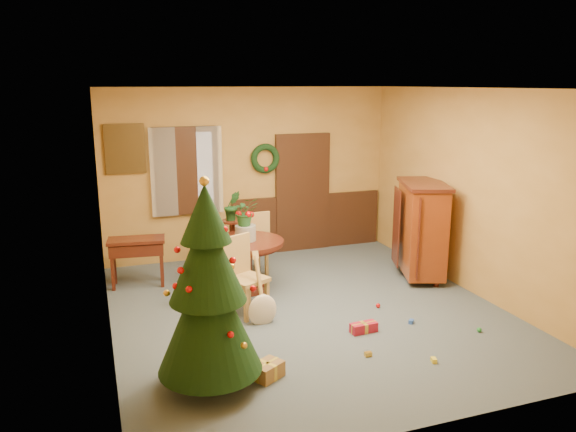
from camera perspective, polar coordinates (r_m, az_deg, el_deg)
name	(u,v)px	position (r m, az deg, el deg)	size (l,w,h in m)	color
room_envelope	(263,192)	(9.78, -2.60, 2.48)	(5.50, 5.50, 5.50)	#333E4A
dining_table	(246,255)	(8.16, -4.30, -4.01)	(1.10, 1.10, 0.76)	black
urn	(245,233)	(8.06, -4.34, -1.72)	(0.30, 0.30, 0.22)	slate
centerpiece_plant	(245,212)	(7.99, -4.38, 0.45)	(0.36, 0.32, 0.41)	#1E4C23
chair_near	(243,272)	(7.37, -4.62, -5.73)	(0.60, 0.60, 1.04)	#9F7B3F
chair_far	(253,241)	(8.79, -3.55, -2.54)	(0.48, 0.48, 1.04)	#9F7B3F
guitar	(262,291)	(7.06, -2.63, -7.62)	(0.37, 0.17, 0.87)	beige
plant_stand	(233,241)	(8.82, -5.60, -2.54)	(0.34, 0.34, 0.89)	black
stand_plant	(232,206)	(8.68, -5.68, 1.06)	(0.25, 0.21, 0.46)	#19471E
christmas_tree	(208,291)	(5.51, -8.13, -7.55)	(1.03, 1.03, 2.13)	#382111
writing_desk	(137,250)	(8.61, -15.11, -3.37)	(0.87, 0.51, 0.73)	black
sideboard	(422,227)	(8.86, 13.44, -1.10)	(0.98, 1.31, 1.50)	#5D210A
gift_a	(268,370)	(5.99, -2.09, -15.39)	(0.38, 0.35, 0.17)	brown
gift_b	(212,372)	(5.95, -7.71, -15.48)	(0.27, 0.27, 0.21)	maroon
gift_c	(229,333)	(6.83, -6.04, -11.77)	(0.32, 0.30, 0.14)	brown
gift_d	(364,327)	(7.03, 7.69, -11.16)	(0.34, 0.16, 0.12)	maroon
toy_a	(411,322)	(7.38, 12.41, -10.43)	(0.08, 0.05, 0.05)	#2950B4
toy_b	(479,330)	(7.36, 18.85, -10.89)	(0.06, 0.06, 0.06)	#238134
toy_c	(434,360)	(6.50, 14.59, -13.99)	(0.08, 0.05, 0.05)	yellow
toy_d	(378,305)	(7.78, 9.14, -8.96)	(0.06, 0.06, 0.06)	red
toy_e	(368,354)	(6.48, 8.14, -13.72)	(0.08, 0.05, 0.05)	gold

